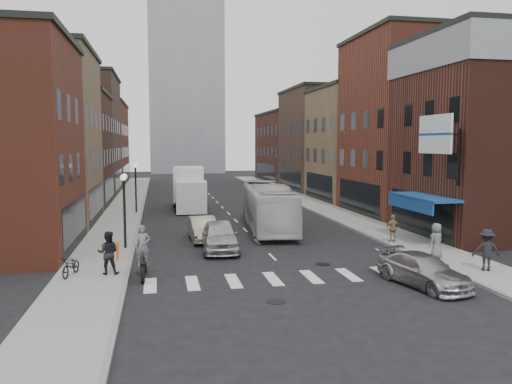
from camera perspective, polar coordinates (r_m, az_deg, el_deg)
ground at (r=24.51m, az=2.42°, el=-7.94°), size 160.00×160.00×0.00m
sidewalk_left at (r=45.61m, az=-14.69°, el=-1.71°), size 3.00×74.00×0.15m
sidewalk_right at (r=47.65m, az=6.17°, el=-1.25°), size 3.00×74.00×0.15m
curb_left at (r=45.55m, az=-12.80°, el=-1.77°), size 0.20×74.00×0.16m
curb_right at (r=47.24m, az=4.43°, el=-1.39°), size 0.20×74.00×0.16m
crosswalk_stripes at (r=21.70m, az=4.30°, el=-9.75°), size 12.00×2.20×0.01m
bldg_left_mid_a at (r=38.34m, az=-25.44°, el=5.68°), size 10.30×10.20×12.30m
bldg_left_mid_b at (r=48.10m, az=-22.46°, el=4.49°), size 10.30×10.20×10.30m
bldg_left_far_a at (r=58.93m, az=-20.42°, el=6.15°), size 10.30×12.20×13.30m
bldg_left_far_b at (r=72.77m, az=-18.62°, el=5.25°), size 10.30×16.20×11.30m
bldg_right_corner at (r=34.49m, az=25.68°, el=5.74°), size 10.30×9.20×12.30m
bldg_right_mid_a at (r=42.51m, az=18.01°, el=7.24°), size 10.30×10.20×14.30m
bldg_right_mid_b at (r=51.46m, az=12.52°, el=5.38°), size 10.30×10.20×11.30m
bldg_right_far_a at (r=61.70m, az=8.42°, el=5.93°), size 10.30×12.20×12.30m
bldg_right_far_b at (r=75.05m, az=4.82°, el=5.14°), size 10.30×16.20×10.30m
awning_blue at (r=29.65m, az=18.28°, el=-0.70°), size 1.80×5.00×0.78m
billboard_sign at (r=27.59m, az=19.93°, el=6.09°), size 1.52×3.00×3.70m
distant_tower at (r=103.13m, az=-8.14°, el=16.32°), size 14.00×14.00×50.00m
streetlamp_near at (r=27.37m, az=-14.84°, el=-0.51°), size 0.32×1.22×4.11m
streetlamp_far at (r=41.30m, az=-13.60°, el=1.53°), size 0.32×1.22×4.11m
bike_rack at (r=25.09m, az=-15.55°, el=-6.54°), size 0.08×0.68×0.80m
box_truck at (r=43.70m, az=-7.62°, el=0.36°), size 2.84×8.41×3.61m
motorcycle_rider at (r=21.82m, az=-12.80°, el=-6.89°), size 0.65×2.26×2.30m
transit_bus at (r=33.21m, az=1.40°, el=-1.69°), size 3.60×11.12×3.04m
sedan_left_near at (r=26.81m, az=-4.16°, el=-5.01°), size 2.18×4.85×1.62m
sedan_left_far at (r=29.71m, az=-6.10°, el=-4.21°), size 1.67×4.27×1.39m
curb_car at (r=21.40m, az=18.57°, el=-8.50°), size 2.74×4.66×1.27m
parked_bicycle at (r=22.67m, az=-20.38°, el=-7.92°), size 0.93×1.70×0.85m
ped_left_solo at (r=22.36m, az=-16.56°, el=-6.66°), size 0.94×0.58×1.86m
ped_right_a at (r=24.24m, az=24.84°, el=-6.02°), size 1.32×0.97×1.85m
ped_right_b at (r=29.37m, az=15.39°, el=-4.01°), size 0.93×0.48×1.57m
ped_right_c at (r=25.87m, az=19.91°, el=-5.26°), size 1.00×0.85×1.73m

